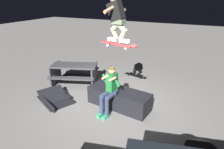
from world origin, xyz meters
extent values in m
plane|color=slate|center=(0.00, 0.00, 0.00)|extent=(40.00, 40.00, 0.00)
cube|color=black|center=(-0.18, 0.13, 0.27)|extent=(2.00, 0.94, 0.55)
cube|color=#2D3856|center=(-0.08, 0.41, 0.61)|extent=(0.32, 0.20, 0.12)
cube|color=#1E7233|center=(-0.08, 0.41, 0.92)|extent=(0.24, 0.36, 0.50)
sphere|color=tan|center=(-0.08, 0.41, 1.27)|extent=(0.20, 0.20, 0.20)
sphere|color=#4F3F19|center=(-0.08, 0.41, 1.29)|extent=(0.19, 0.19, 0.19)
cylinder|color=#1E7233|center=(-0.27, 0.50, 0.99)|extent=(0.20, 0.11, 0.29)
cylinder|color=tan|center=(-0.18, 0.59, 1.09)|extent=(0.24, 0.10, 0.19)
cylinder|color=#1E7233|center=(0.12, 0.44, 0.99)|extent=(0.20, 0.11, 0.29)
cylinder|color=tan|center=(0.06, 0.55, 1.09)|extent=(0.24, 0.10, 0.19)
cylinder|color=#2D3856|center=(-0.14, 0.62, 0.59)|extent=(0.19, 0.42, 0.14)
cylinder|color=#2D3856|center=(-0.12, 0.82, 0.29)|extent=(0.11, 0.11, 0.51)
cube|color=#2D9E66|center=(-0.11, 0.87, 0.04)|extent=(0.13, 0.27, 0.08)
cylinder|color=#2D3856|center=(0.03, 0.60, 0.59)|extent=(0.19, 0.42, 0.14)
cylinder|color=#2D3856|center=(0.06, 0.80, 0.29)|extent=(0.11, 0.11, 0.51)
cube|color=#2D9E66|center=(0.07, 0.85, 0.04)|extent=(0.13, 0.27, 0.08)
cube|color=#B72D2D|center=(-0.27, 0.44, 2.03)|extent=(0.82, 0.33, 0.05)
cube|color=#B72D2D|center=(0.17, 0.37, 2.05)|extent=(0.15, 0.22, 0.05)
cube|color=#B72D2D|center=(-0.72, 0.51, 2.05)|extent=(0.15, 0.22, 0.06)
cube|color=#99999E|center=(0.00, 0.39, 2.00)|extent=(0.09, 0.17, 0.03)
cylinder|color=white|center=(0.02, 0.48, 1.98)|extent=(0.06, 0.04, 0.05)
cylinder|color=white|center=(-0.01, 0.30, 1.98)|extent=(0.06, 0.04, 0.05)
cube|color=#99999E|center=(-0.55, 0.49, 2.00)|extent=(0.09, 0.17, 0.03)
cylinder|color=white|center=(-0.54, 0.57, 1.98)|extent=(0.06, 0.04, 0.05)
cylinder|color=white|center=(-0.57, 0.40, 1.98)|extent=(0.06, 0.04, 0.05)
cube|color=white|center=(-0.10, 0.41, 2.14)|extent=(0.27, 0.14, 0.08)
cube|color=white|center=(-0.45, 0.47, 2.14)|extent=(0.27, 0.14, 0.08)
cylinder|color=tan|center=(-0.15, 0.42, 2.30)|extent=(0.25, 0.14, 0.31)
cylinder|color=gray|center=(-0.22, 0.43, 2.50)|extent=(0.35, 0.18, 0.33)
cylinder|color=tan|center=(-0.40, 0.46, 2.30)|extent=(0.25, 0.14, 0.31)
cylinder|color=gray|center=(-0.33, 0.45, 2.50)|extent=(0.35, 0.18, 0.33)
cube|color=gray|center=(-0.27, 0.44, 2.60)|extent=(0.33, 0.25, 0.12)
cube|color=black|center=(-0.20, 0.43, 2.84)|extent=(0.48, 0.29, 0.52)
cylinder|color=tan|center=(-0.14, 0.64, 2.90)|extent=(0.15, 0.45, 0.19)
cylinder|color=tan|center=(-0.21, 0.21, 2.90)|extent=(0.15, 0.45, 0.19)
cube|color=black|center=(1.82, 0.71, 0.03)|extent=(1.39, 1.24, 0.06)
cube|color=black|center=(1.82, 0.71, 0.09)|extent=(1.35, 1.22, 0.36)
cube|color=black|center=(1.82, 1.08, 0.08)|extent=(0.94, 0.48, 0.17)
cube|color=black|center=(1.82, 0.34, 0.08)|extent=(0.94, 0.48, 0.17)
cube|color=#38383D|center=(2.07, -0.72, 0.72)|extent=(1.84, 1.26, 0.06)
cube|color=#38383D|center=(1.87, -0.21, 0.42)|extent=(1.67, 0.83, 0.04)
cube|color=#38383D|center=(2.27, -1.23, 0.42)|extent=(1.67, 0.83, 0.04)
cube|color=#38383D|center=(2.79, -0.45, 0.36)|extent=(0.45, 1.05, 0.72)
cube|color=#38383D|center=(1.35, -0.99, 0.36)|extent=(0.45, 1.05, 0.72)
camera|label=1|loc=(-2.27, 4.93, 3.20)|focal=31.23mm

